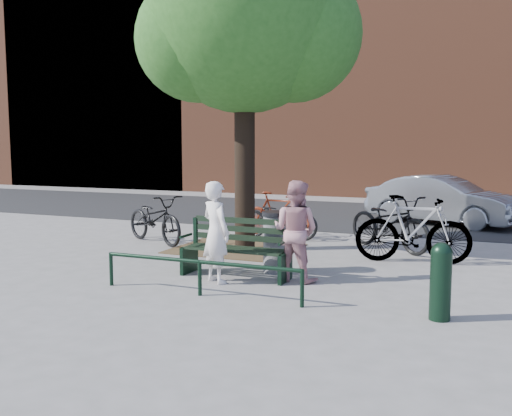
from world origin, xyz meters
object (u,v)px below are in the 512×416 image
at_px(person_right, 295,231).
at_px(bicycle_c, 279,217).
at_px(person_left, 216,232).
at_px(bollard, 441,279).
at_px(park_bench, 237,247).
at_px(litter_bin, 277,241).
at_px(parked_car, 442,200).

distance_m(person_right, bicycle_c, 3.91).
distance_m(person_left, person_right, 1.22).
bearing_deg(bicycle_c, bollard, -139.44).
bearing_deg(person_left, park_bench, -75.16).
xyz_separation_m(person_left, bicycle_c, (-0.50, 4.13, -0.30)).
relative_size(park_bench, bollard, 1.83).
relative_size(bollard, bicycle_c, 0.52).
bearing_deg(park_bench, person_right, 4.28).
bearing_deg(person_left, person_right, -122.39).
bearing_deg(person_left, litter_bin, -90.97).
relative_size(park_bench, person_left, 1.12).
bearing_deg(park_bench, litter_bin, 47.57).
height_order(person_right, litter_bin, person_right).
xyz_separation_m(park_bench, litter_bin, (0.48, 0.52, 0.03)).
xyz_separation_m(park_bench, person_right, (0.95, 0.07, 0.30)).
distance_m(person_right, bollard, 2.57).
distance_m(bollard, bicycle_c, 6.13).
bearing_deg(parked_car, bollard, -156.68).
distance_m(bollard, parked_car, 8.59).
bearing_deg(litter_bin, bollard, -31.52).
relative_size(person_right, parked_car, 0.40).
bearing_deg(bollard, person_right, 151.52).
height_order(person_right, bollard, person_right).
bearing_deg(bollard, park_bench, 160.24).
xyz_separation_m(person_left, person_right, (1.08, 0.57, 0.00)).
relative_size(litter_bin, bicycle_c, 0.55).
bearing_deg(bollard, bicycle_c, 128.71).
distance_m(person_right, parked_car, 7.51).
height_order(bollard, bicycle_c, bicycle_c).
bearing_deg(bollard, person_left, 168.90).
distance_m(bollard, litter_bin, 3.20).
relative_size(person_left, litter_bin, 1.54).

